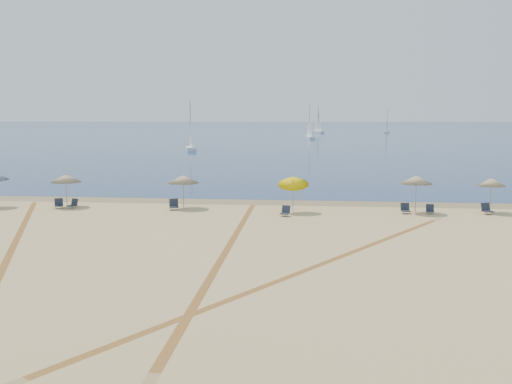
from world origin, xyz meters
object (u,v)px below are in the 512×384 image
umbrella_2 (183,179)px  umbrella_1 (66,178)px  umbrella_4 (416,180)px  chair_3 (174,205)px  sailboat_0 (309,128)px  chair_5 (405,209)px  chair_7 (487,209)px  chair_1 (59,204)px  umbrella_5 (491,182)px  sailboat_3 (191,136)px  chair_6 (430,210)px  sailboat_1 (387,126)px  sailboat_2 (318,125)px  chair_2 (73,204)px  umbrella_3 (293,180)px  chair_4 (285,212)px

umbrella_2 → umbrella_1: bearing=-178.6°
umbrella_4 → chair_3: umbrella_4 is taller
umbrella_2 → sailboat_0: (7.96, 110.03, 0.66)m
chair_5 → chair_7: 5.30m
chair_1 → chair_7: bearing=-22.8°
umbrella_5 → sailboat_3: (-33.50, 60.73, 0.62)m
chair_6 → sailboat_0: size_ratio=0.07×
chair_1 → chair_5: same height
umbrella_4 → chair_7: (4.59, -0.08, -1.90)m
chair_1 → umbrella_5: bearing=-21.7°
umbrella_5 → sailboat_1: bearing=85.3°
umbrella_1 → umbrella_2: bearing=1.4°
umbrella_1 → sailboat_2: 156.84m
umbrella_1 → chair_5: (23.52, -0.42, -1.72)m
chair_3 → sailboat_3: sailboat_3 is taller
umbrella_1 → chair_6: size_ratio=3.58×
chair_2 → sailboat_0: bearing=101.6°
umbrella_4 → chair_7: 4.97m
umbrella_3 → umbrella_2: bearing=172.8°
chair_4 → sailboat_2: 157.93m
umbrella_4 → chair_1: size_ratio=3.07×
sailboat_1 → umbrella_4: bearing=-83.6°
chair_3 → chair_6: chair_3 is taller
sailboat_0 → chair_5: bearing=-102.7°
umbrella_5 → sailboat_2: (-10.24, 155.20, 0.69)m
sailboat_2 → umbrella_4: bearing=-116.9°
chair_2 → umbrella_1: bearing=162.6°
umbrella_5 → chair_6: 4.54m
chair_5 → chair_4: bearing=-171.1°
sailboat_1 → chair_4: bearing=-86.5°
chair_4 → sailboat_2: sailboat_2 is taller
sailboat_1 → umbrella_1: bearing=-92.0°
umbrella_1 → umbrella_3: 16.11m
umbrella_3 → chair_4: 2.39m
umbrella_5 → chair_5: size_ratio=3.43×
umbrella_3 → umbrella_5: bearing=5.4°
umbrella_2 → chair_2: (-7.71, -0.73, -1.75)m
umbrella_5 → umbrella_3: bearing=-174.6°
chair_2 → sailboat_3: 61.99m
chair_5 → sailboat_0: bearing=89.9°
umbrella_4 → umbrella_5: 5.01m
umbrella_2 → chair_4: bearing=-18.3°
umbrella_1 → umbrella_4: umbrella_4 is taller
umbrella_1 → chair_2: bearing=-37.0°
umbrella_1 → sailboat_2: bearing=83.1°
sailboat_1 → umbrella_2: bearing=-89.1°
chair_4 → chair_2: bearing=-171.2°
umbrella_4 → sailboat_0: size_ratio=0.29×
umbrella_3 → sailboat_1: sailboat_1 is taller
umbrella_3 → sailboat_3: bearing=108.2°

